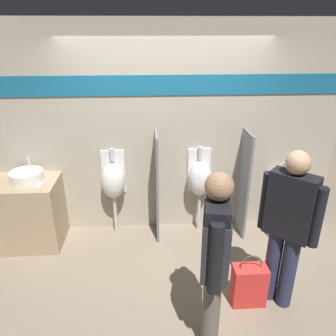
% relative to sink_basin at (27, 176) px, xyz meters
% --- Properties ---
extents(ground_plane, '(16.00, 16.00, 0.00)m').
position_rel_sink_basin_xyz_m(ground_plane, '(1.72, -0.33, -0.93)').
color(ground_plane, gray).
extents(display_wall, '(4.46, 0.07, 2.70)m').
position_rel_sink_basin_xyz_m(display_wall, '(1.72, 0.27, 0.43)').
color(display_wall, '#B2A893').
rests_on(display_wall, ground_plane).
extents(sink_counter, '(0.82, 0.60, 0.87)m').
position_rel_sink_basin_xyz_m(sink_counter, '(-0.05, -0.06, -0.49)').
color(sink_counter, tan).
rests_on(sink_counter, ground_plane).
extents(sink_basin, '(0.40, 0.40, 0.25)m').
position_rel_sink_basin_xyz_m(sink_basin, '(0.00, 0.00, 0.00)').
color(sink_basin, white).
rests_on(sink_basin, sink_counter).
extents(cell_phone, '(0.07, 0.14, 0.01)m').
position_rel_sink_basin_xyz_m(cell_phone, '(0.20, -0.18, -0.05)').
color(cell_phone, '#B7B7BC').
rests_on(cell_phone, sink_counter).
extents(divider_near_counter, '(0.03, 0.41, 1.42)m').
position_rel_sink_basin_xyz_m(divider_near_counter, '(1.59, 0.03, -0.22)').
color(divider_near_counter, slate).
rests_on(divider_near_counter, ground_plane).
extents(divider_mid, '(0.03, 0.41, 1.42)m').
position_rel_sink_basin_xyz_m(divider_mid, '(2.72, 0.03, -0.22)').
color(divider_mid, slate).
rests_on(divider_mid, ground_plane).
extents(urinal_near_counter, '(0.31, 0.28, 1.18)m').
position_rel_sink_basin_xyz_m(urinal_near_counter, '(1.02, 0.11, -0.15)').
color(urinal_near_counter, silver).
rests_on(urinal_near_counter, ground_plane).
extents(urinal_far, '(0.31, 0.28, 1.18)m').
position_rel_sink_basin_xyz_m(urinal_far, '(2.15, 0.11, -0.15)').
color(urinal_far, silver).
rests_on(urinal_far, ground_plane).
extents(toilet, '(0.42, 0.59, 0.95)m').
position_rel_sink_basin_xyz_m(toilet, '(3.28, -0.08, -0.61)').
color(toilet, white).
rests_on(toilet, ground_plane).
extents(person_in_vest, '(0.29, 0.57, 1.65)m').
position_rel_sink_basin_xyz_m(person_in_vest, '(2.00, -1.64, 0.03)').
color(person_in_vest, '#666056').
rests_on(person_in_vest, ground_plane).
extents(person_with_lanyard, '(0.45, 0.42, 1.64)m').
position_rel_sink_basin_xyz_m(person_with_lanyard, '(2.76, -1.22, -0.02)').
color(person_with_lanyard, '#282D4C').
rests_on(person_with_lanyard, ground_plane).
extents(shopping_bag, '(0.34, 0.18, 0.58)m').
position_rel_sink_basin_xyz_m(shopping_bag, '(2.46, -1.24, -0.70)').
color(shopping_bag, red).
rests_on(shopping_bag, ground_plane).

